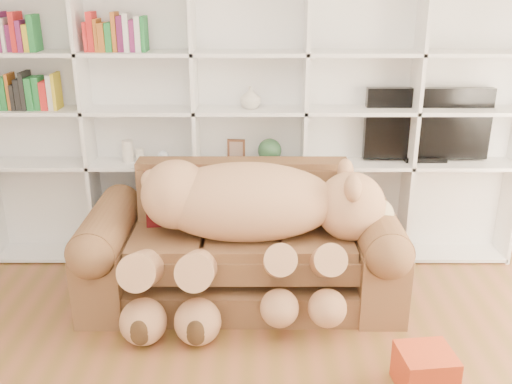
{
  "coord_description": "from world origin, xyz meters",
  "views": [
    {
      "loc": [
        0.06,
        -2.22,
        2.29
      ],
      "look_at": [
        0.05,
        1.63,
        0.85
      ],
      "focal_mm": 40.0,
      "sensor_mm": 36.0,
      "label": 1
    }
  ],
  "objects_px": {
    "gift_box": "(425,370)",
    "teddy_bear": "(248,221)",
    "sofa": "(242,251)",
    "tv": "(427,125)"
  },
  "relations": [
    {
      "from": "gift_box",
      "to": "teddy_bear",
      "type": "bearing_deg",
      "value": 139.7
    },
    {
      "from": "teddy_bear",
      "to": "gift_box",
      "type": "distance_m",
      "value": 1.5
    },
    {
      "from": "teddy_bear",
      "to": "gift_box",
      "type": "xyz_separation_m",
      "value": [
        1.06,
        -0.9,
        -0.57
      ]
    },
    {
      "from": "sofa",
      "to": "gift_box",
      "type": "relative_size",
      "value": 7.35
    },
    {
      "from": "gift_box",
      "to": "tv",
      "type": "distance_m",
      "value": 2.11
    },
    {
      "from": "gift_box",
      "to": "tv",
      "type": "xyz_separation_m",
      "value": [
        0.41,
        1.79,
        1.04
      ]
    },
    {
      "from": "sofa",
      "to": "gift_box",
      "type": "height_order",
      "value": "sofa"
    },
    {
      "from": "gift_box",
      "to": "tv",
      "type": "height_order",
      "value": "tv"
    },
    {
      "from": "sofa",
      "to": "teddy_bear",
      "type": "bearing_deg",
      "value": -76.55
    },
    {
      "from": "tv",
      "to": "gift_box",
      "type": "bearing_deg",
      "value": -102.8
    }
  ]
}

